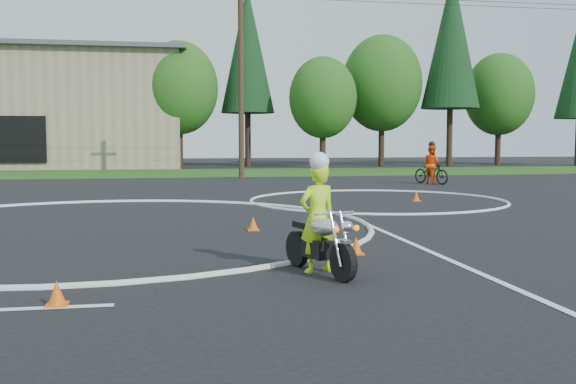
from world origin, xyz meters
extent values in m
plane|color=black|center=(0.00, 0.00, 0.00)|extent=(120.00, 120.00, 0.00)
cube|color=#1E4714|center=(0.00, 27.00, 0.01)|extent=(120.00, 10.00, 0.02)
torus|color=silver|center=(0.00, 3.00, 0.01)|extent=(12.12, 12.12, 0.12)
torus|color=silver|center=(8.00, 8.00, 0.01)|extent=(8.10, 8.10, 0.10)
cube|color=silver|center=(6.00, -2.00, 0.01)|extent=(0.12, 10.00, 0.01)
cylinder|color=black|center=(3.93, -3.24, 0.27)|extent=(0.28, 0.54, 0.54)
cylinder|color=black|center=(3.53, -2.05, 0.27)|extent=(0.28, 0.54, 0.54)
cube|color=black|center=(3.72, -2.60, 0.36)|extent=(0.40, 0.55, 0.27)
ellipsoid|color=silver|center=(3.77, -2.77, 0.70)|extent=(0.49, 0.65, 0.25)
cube|color=black|center=(3.63, -2.35, 0.66)|extent=(0.39, 0.58, 0.09)
cylinder|color=white|center=(3.83, -3.20, 0.58)|extent=(0.14, 0.32, 0.72)
cylinder|color=silver|center=(3.99, -3.14, 0.58)|extent=(0.14, 0.32, 0.72)
cube|color=white|center=(3.94, -3.25, 0.55)|extent=(0.18, 0.23, 0.04)
cylinder|color=white|center=(3.86, -3.03, 0.91)|extent=(0.60, 0.23, 0.03)
sphere|color=white|center=(3.96, -3.32, 0.76)|extent=(0.16, 0.16, 0.16)
sphere|color=#FF560C|center=(3.81, -3.36, 0.73)|extent=(0.08, 0.08, 0.08)
sphere|color=orange|center=(4.11, -3.25, 0.73)|extent=(0.08, 0.08, 0.08)
cylinder|color=silver|center=(3.74, -2.22, 0.27)|extent=(0.30, 0.70, 0.07)
imported|color=#BEFB1A|center=(3.73, -2.55, 0.79)|extent=(0.67, 0.55, 1.58)
sphere|color=white|center=(3.74, -2.59, 1.60)|extent=(0.28, 0.28, 0.28)
imported|color=black|center=(12.85, 15.28, 0.52)|extent=(1.42, 2.07, 1.03)
imported|color=#FF4D0D|center=(12.85, 15.28, 0.86)|extent=(0.93, 1.03, 1.72)
sphere|color=black|center=(12.85, 15.28, 1.74)|extent=(0.30, 0.30, 0.30)
cone|color=#F65C0C|center=(9.20, 7.67, 0.15)|extent=(0.22, 0.22, 0.30)
cube|color=#F65C0C|center=(9.20, 7.67, 0.01)|extent=(0.24, 0.24, 0.03)
cone|color=#F65C0C|center=(0.36, -3.91, 0.15)|extent=(0.22, 0.22, 0.30)
cube|color=#F65C0C|center=(0.36, -3.91, 0.01)|extent=(0.24, 0.24, 0.03)
cone|color=#F65C0C|center=(3.32, 1.91, 0.15)|extent=(0.22, 0.22, 0.30)
cube|color=#F65C0C|center=(3.32, 1.91, 0.01)|extent=(0.24, 0.24, 0.03)
cone|color=#F65C0C|center=(4.68, -1.25, 0.15)|extent=(0.22, 0.22, 0.30)
cube|color=#F65C0C|center=(4.68, -1.25, 0.01)|extent=(0.24, 0.24, 0.03)
cube|color=black|center=(-8.00, 31.90, 2.00)|extent=(3.00, 0.16, 3.00)
cylinder|color=#382619|center=(2.00, 34.00, 1.62)|extent=(0.44, 0.44, 3.24)
ellipsoid|color=#1E5116|center=(2.00, 34.00, 5.58)|extent=(5.40, 5.40, 6.48)
cylinder|color=#382619|center=(7.00, 36.00, 1.98)|extent=(0.44, 0.44, 3.96)
cone|color=black|center=(7.00, 36.00, 8.63)|extent=(3.96, 3.96, 9.35)
cylinder|color=#382619|center=(12.00, 33.00, 1.44)|extent=(0.44, 0.44, 2.88)
ellipsoid|color=#1E5116|center=(12.00, 33.00, 4.96)|extent=(4.80, 4.80, 5.76)
cylinder|color=#382619|center=(17.00, 35.00, 1.80)|extent=(0.44, 0.44, 3.60)
ellipsoid|color=#1E5116|center=(17.00, 35.00, 6.20)|extent=(6.00, 6.00, 7.20)
cylinder|color=#382619|center=(22.00, 34.00, 2.16)|extent=(0.44, 0.44, 4.32)
cone|color=black|center=(22.00, 34.00, 9.42)|extent=(4.32, 4.32, 10.20)
cylinder|color=#382619|center=(27.00, 36.00, 1.62)|extent=(0.44, 0.44, 3.24)
ellipsoid|color=#1E5116|center=(27.00, 36.00, 5.58)|extent=(5.40, 5.40, 6.48)
cylinder|color=#382619|center=(-2.00, 35.00, 1.44)|extent=(0.44, 0.44, 2.88)
ellipsoid|color=#1E5116|center=(-2.00, 35.00, 4.96)|extent=(4.80, 4.80, 5.76)
cylinder|color=#473321|center=(5.00, 21.00, 5.00)|extent=(0.28, 0.28, 10.00)
cylinder|color=black|center=(15.00, 21.55, 9.20)|extent=(20.00, 0.02, 0.02)
camera|label=1|loc=(1.73, -11.52, 1.90)|focal=40.00mm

